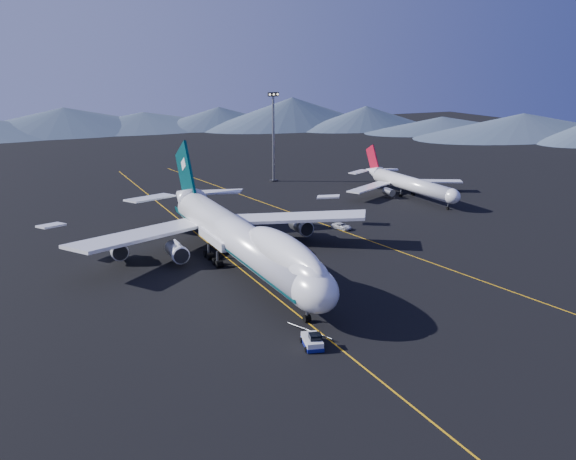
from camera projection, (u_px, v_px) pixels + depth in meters
name	position (u px, v px, depth m)	size (l,w,h in m)	color
ground	(240.00, 268.00, 115.11)	(500.00, 500.00, 0.00)	black
taxiway_line_main	(240.00, 268.00, 115.11)	(0.25, 220.00, 0.01)	orange
taxiway_line_side	(355.00, 235.00, 136.21)	(0.25, 200.00, 0.01)	orange
boeing_747	(239.00, 237.00, 113.61)	(59.62, 72.43, 19.37)	silver
pushback_tug	(312.00, 342.00, 84.15)	(3.39, 4.88, 1.94)	silver
second_jet	(408.00, 183.00, 172.68)	(37.21, 42.04, 11.96)	silver
service_van	(341.00, 226.00, 141.02)	(2.18, 4.73, 1.32)	silver
floodlight_mast	(273.00, 137.00, 191.49)	(3.28, 2.46, 26.53)	black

